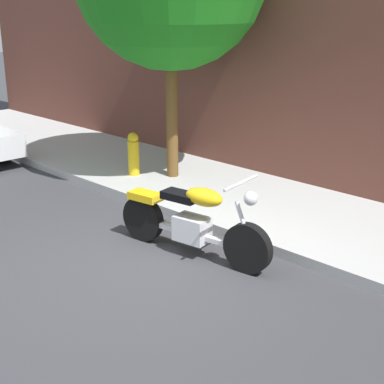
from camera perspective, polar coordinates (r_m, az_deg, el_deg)
name	(u,v)px	position (r m, az deg, el deg)	size (l,w,h in m)	color
ground_plane	(155,266)	(6.99, -3.79, -7.44)	(60.00, 60.00, 0.00)	#38383D
sidewalk	(275,210)	(8.68, 8.43, -1.77)	(20.67, 2.47, 0.14)	#AEAEAE
motorcycle	(192,222)	(7.09, 0.01, -3.03)	(2.25, 0.70, 1.12)	black
fire_hydrant	(134,157)	(10.05, -5.92, 3.50)	(0.20, 0.20, 0.91)	gold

